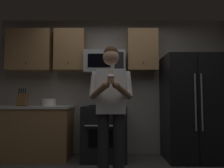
{
  "coord_description": "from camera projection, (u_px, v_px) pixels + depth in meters",
  "views": [
    {
      "loc": [
        -0.02,
        -2.33,
        1.07
      ],
      "look_at": [
        -0.01,
        0.42,
        1.25
      ],
      "focal_mm": 33.38,
      "sensor_mm": 36.0,
      "label": 1
    }
  ],
  "objects": [
    {
      "name": "microwave",
      "position": [
        105.0,
        62.0,
        3.85
      ],
      "size": [
        0.74,
        0.41,
        0.4
      ],
      "color": "#9EA0A5"
    },
    {
      "name": "knife_block",
      "position": [
        22.0,
        100.0,
        3.65
      ],
      "size": [
        0.16,
        0.15,
        0.32
      ],
      "color": "brown",
      "rests_on": "counter_left"
    },
    {
      "name": "refrigerator",
      "position": [
        190.0,
        107.0,
        3.64
      ],
      "size": [
        0.9,
        0.75,
        1.8
      ],
      "color": "black",
      "rests_on": "ground"
    },
    {
      "name": "cupcake",
      "position": [
        111.0,
        79.0,
        2.42
      ],
      "size": [
        0.09,
        0.09,
        0.17
      ],
      "color": "#A87F56"
    },
    {
      "name": "oven_range",
      "position": [
        104.0,
        132.0,
        3.65
      ],
      "size": [
        0.76,
        0.7,
        0.93
      ],
      "color": "black",
      "rests_on": "ground"
    },
    {
      "name": "bowl_large_white",
      "position": [
        48.0,
        102.0,
        3.71
      ],
      "size": [
        0.27,
        0.27,
        0.13
      ],
      "color": "white",
      "rests_on": "counter_left"
    },
    {
      "name": "wall_back",
      "position": [
        113.0,
        86.0,
        4.09
      ],
      "size": [
        4.4,
        0.1,
        2.6
      ],
      "primitive_type": "cube",
      "color": "gray",
      "rests_on": "ground"
    },
    {
      "name": "person",
      "position": [
        111.0,
        103.0,
        2.73
      ],
      "size": [
        0.6,
        0.48,
        1.76
      ],
      "color": "#262628",
      "rests_on": "ground"
    },
    {
      "name": "counter_left",
      "position": [
        31.0,
        132.0,
        3.67
      ],
      "size": [
        1.44,
        0.66,
        0.92
      ],
      "color": "#9E7247",
      "rests_on": "ground"
    },
    {
      "name": "cabinet_row_upper",
      "position": [
        74.0,
        51.0,
        3.91
      ],
      "size": [
        2.78,
        0.36,
        0.76
      ],
      "color": "#9E7247"
    }
  ]
}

